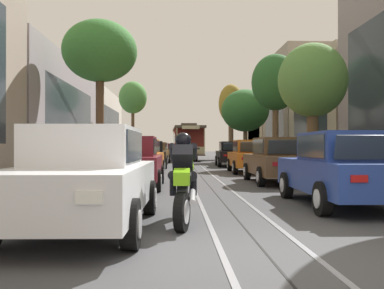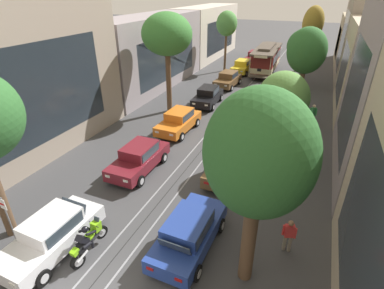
{
  "view_description": "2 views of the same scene",
  "coord_description": "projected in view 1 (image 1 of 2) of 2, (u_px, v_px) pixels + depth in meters",
  "views": [
    {
      "loc": [
        -1.07,
        -4.85,
        1.28
      ],
      "look_at": [
        -0.18,
        18.09,
        1.38
      ],
      "focal_mm": 39.0,
      "sensor_mm": 36.0,
      "label": 1
    },
    {
      "loc": [
        6.06,
        -4.16,
        9.49
      ],
      "look_at": [
        0.0,
        10.15,
        1.22
      ],
      "focal_mm": 27.78,
      "sensor_mm": 36.0,
      "label": 2
    }
  ],
  "objects": [
    {
      "name": "parked_car_orange_mid_right",
      "position": [
        250.0,
        156.0,
        20.17
      ],
      "size": [
        2.09,
        4.4,
        1.58
      ],
      "color": "orange",
      "rests_on": "ground"
    },
    {
      "name": "parked_car_yellow_sixth_left",
      "position": [
        159.0,
        152.0,
        36.93
      ],
      "size": [
        2.07,
        4.39,
        1.58
      ],
      "color": "gold",
      "rests_on": "ground"
    },
    {
      "name": "parked_car_orange_mid_left",
      "position": [
        141.0,
        157.0,
        18.65
      ],
      "size": [
        2.1,
        4.4,
        1.58
      ],
      "color": "orange",
      "rests_on": "ground"
    },
    {
      "name": "street_tree_kerb_right_far",
      "position": [
        231.0,
        105.0,
        42.28
      ],
      "size": [
        2.5,
        2.63,
        7.59
      ],
      "color": "brown",
      "rests_on": "ground"
    },
    {
      "name": "pedestrian_on_right_pavement",
      "position": [
        306.0,
        151.0,
        23.73
      ],
      "size": [
        0.55,
        0.42,
        1.74
      ],
      "color": "slate",
      "rests_on": "ground"
    },
    {
      "name": "street_tree_kerb_left_mid",
      "position": [
        133.0,
        98.0,
        37.04
      ],
      "size": [
        2.49,
        2.53,
        7.06
      ],
      "color": "brown",
      "rests_on": "ground"
    },
    {
      "name": "parked_car_maroon_second_left",
      "position": [
        131.0,
        162.0,
        12.96
      ],
      "size": [
        2.01,
        4.36,
        1.58
      ],
      "color": "maroon",
      "rests_on": "ground"
    },
    {
      "name": "building_facade_right",
      "position": [
        342.0,
        103.0,
        28.65
      ],
      "size": [
        5.79,
        49.89,
        9.78
      ],
      "color": "#BCAD93",
      "rests_on": "ground"
    },
    {
      "name": "parked_car_maroon_far_left",
      "position": [
        163.0,
        151.0,
        43.21
      ],
      "size": [
        2.09,
        4.4,
        1.58
      ],
      "color": "maroon",
      "rests_on": "ground"
    },
    {
      "name": "parked_car_brown_second_right",
      "position": [
        279.0,
        160.0,
        14.51
      ],
      "size": [
        2.02,
        4.37,
        1.58
      ],
      "color": "brown",
      "rests_on": "ground"
    },
    {
      "name": "cable_car_trolley",
      "position": [
        187.0,
        142.0,
        38.5
      ],
      "size": [
        2.82,
        9.17,
        3.28
      ],
      "color": "maroon",
      "rests_on": "ground"
    },
    {
      "name": "parked_car_white_near_left",
      "position": [
        86.0,
        177.0,
        6.48
      ],
      "size": [
        2.07,
        4.39,
        1.58
      ],
      "color": "silver",
      "rests_on": "ground"
    },
    {
      "name": "trolley_track_rails",
      "position": [
        192.0,
        165.0,
        27.96
      ],
      "size": [
        1.14,
        58.19,
        0.01
      ],
      "color": "gray",
      "rests_on": "ground"
    },
    {
      "name": "parked_car_brown_fifth_left",
      "position": [
        156.0,
        153.0,
        30.77
      ],
      "size": [
        2.14,
        4.42,
        1.58
      ],
      "color": "brown",
      "rests_on": "ground"
    },
    {
      "name": "ground_plane",
      "position": [
        194.0,
        168.0,
        24.94
      ],
      "size": [
        160.0,
        160.0,
        0.0
      ],
      "primitive_type": "plane",
      "color": "#424244"
    },
    {
      "name": "street_tree_kerb_right_mid",
      "position": [
        275.0,
        83.0,
        25.6
      ],
      "size": [
        2.93,
        2.55,
        6.96
      ],
      "color": "brown",
      "rests_on": "ground"
    },
    {
      "name": "street_tree_kerb_left_second",
      "position": [
        100.0,
        52.0,
        21.9
      ],
      "size": [
        3.91,
        3.97,
        7.91
      ],
      "color": "brown",
      "rests_on": "ground"
    },
    {
      "name": "building_facade_left",
      "position": [
        29.0,
        103.0,
        25.82
      ],
      "size": [
        4.59,
        49.89,
        9.24
      ],
      "color": "gray",
      "rests_on": "ground"
    },
    {
      "name": "motorcycle_with_rider",
      "position": [
        183.0,
        177.0,
        6.83
      ],
      "size": [
        0.55,
        1.97,
        1.51
      ],
      "color": "black",
      "rests_on": "ground"
    },
    {
      "name": "parked_car_blue_near_right",
      "position": [
        343.0,
        169.0,
        8.92
      ],
      "size": [
        2.05,
        4.38,
        1.58
      ],
      "color": "#233D93",
      "rests_on": "ground"
    },
    {
      "name": "parked_car_black_fourth_left",
      "position": [
        150.0,
        154.0,
        24.78
      ],
      "size": [
        2.15,
        4.42,
        1.58
      ],
      "color": "black",
      "rests_on": "ground"
    },
    {
      "name": "street_tree_kerb_right_second",
      "position": [
        313.0,
        82.0,
        17.27
      ],
      "size": [
        2.86,
        2.57,
        5.56
      ],
      "color": "brown",
      "rests_on": "ground"
    },
    {
      "name": "street_tree_kerb_right_fourth",
      "position": [
        245.0,
        111.0,
        34.08
      ],
      "size": [
        3.89,
        3.9,
        5.94
      ],
      "color": "brown",
      "rests_on": "ground"
    },
    {
      "name": "parked_car_black_fourth_right",
      "position": [
        232.0,
        154.0,
        26.59
      ],
      "size": [
        2.1,
        4.4,
        1.58
      ],
      "color": "black",
      "rests_on": "ground"
    }
  ]
}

